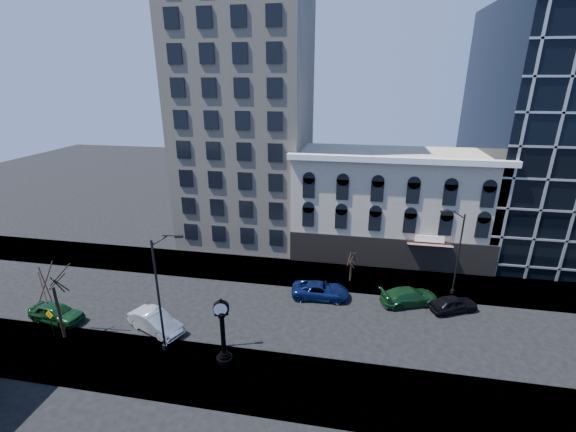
% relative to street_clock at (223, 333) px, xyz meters
% --- Properties ---
extents(ground, '(160.00, 160.00, 0.00)m').
position_rel_street_clock_xyz_m(ground, '(0.86, 6.60, -2.52)').
color(ground, black).
rests_on(ground, ground).
extents(sidewalk_far, '(160.00, 6.00, 0.12)m').
position_rel_street_clock_xyz_m(sidewalk_far, '(0.86, 14.60, -2.46)').
color(sidewalk_far, gray).
rests_on(sidewalk_far, ground).
extents(sidewalk_near, '(160.00, 6.00, 0.12)m').
position_rel_street_clock_xyz_m(sidewalk_near, '(0.86, -1.40, -2.46)').
color(sidewalk_near, gray).
rests_on(sidewalk_near, ground).
extents(cream_tower, '(15.90, 15.40, 42.50)m').
position_rel_street_clock_xyz_m(cream_tower, '(-5.25, 25.49, 16.80)').
color(cream_tower, '#B9AC95').
rests_on(cream_tower, ground).
extents(victorian_row, '(22.60, 11.19, 12.50)m').
position_rel_street_clock_xyz_m(victorian_row, '(12.87, 22.49, 3.48)').
color(victorian_row, '#B9AF98').
rests_on(victorian_row, ground).
extents(glass_office, '(20.00, 20.15, 28.00)m').
position_rel_street_clock_xyz_m(glass_office, '(32.86, 27.51, 11.48)').
color(glass_office, black).
rests_on(glass_office, ground).
extents(street_clock, '(1.20, 1.20, 5.31)m').
position_rel_street_clock_xyz_m(street_clock, '(0.00, 0.00, 0.00)').
color(street_clock, black).
rests_on(street_clock, sidewalk_near).
extents(street_lamp_near, '(2.44, 1.05, 9.76)m').
position_rel_street_clock_xyz_m(street_lamp_near, '(-4.27, 0.60, 4.96)').
color(street_lamp_near, black).
rests_on(street_lamp_near, sidewalk_near).
extents(street_lamp_far, '(2.24, 0.34, 8.66)m').
position_rel_street_clock_xyz_m(street_lamp_far, '(18.11, 13.11, 4.13)').
color(street_lamp_far, black).
rests_on(street_lamp_far, sidewalk_far).
extents(bare_tree_near, '(4.30, 4.30, 7.38)m').
position_rel_street_clock_xyz_m(bare_tree_near, '(-13.73, 0.31, 3.18)').
color(bare_tree_near, black).
rests_on(bare_tree_near, sidewalk_near).
extents(bare_tree_far, '(2.06, 2.06, 3.53)m').
position_rel_street_clock_xyz_m(bare_tree_far, '(8.85, 13.84, 0.25)').
color(bare_tree_far, black).
rests_on(bare_tree_far, sidewalk_far).
extents(warning_sign, '(0.80, 0.17, 2.47)m').
position_rel_street_clock_xyz_m(warning_sign, '(-14.60, 0.22, -0.70)').
color(warning_sign, black).
rests_on(warning_sign, sidewalk_near).
extents(car_near_a, '(5.08, 2.57, 1.66)m').
position_rel_street_clock_xyz_m(car_near_a, '(-16.02, 2.30, -1.69)').
color(car_near_a, '#143F1E').
rests_on(car_near_a, ground).
extents(car_near_b, '(5.45, 3.64, 1.70)m').
position_rel_street_clock_xyz_m(car_near_b, '(-6.88, 2.59, -1.67)').
color(car_near_b, '#A5A8AD').
rests_on(car_near_b, ground).
extents(car_far_a, '(5.59, 2.81, 1.52)m').
position_rel_street_clock_xyz_m(car_far_a, '(6.10, 10.21, -1.76)').
color(car_far_a, '#0C194C').
rests_on(car_far_a, ground).
extents(car_far_b, '(5.87, 3.98, 1.58)m').
position_rel_street_clock_xyz_m(car_far_b, '(14.38, 10.59, -1.73)').
color(car_far_b, '#143F1E').
rests_on(car_far_b, ground).
extents(car_far_c, '(4.66, 3.36, 1.47)m').
position_rel_street_clock_xyz_m(car_far_c, '(18.17, 10.09, -1.78)').
color(car_far_c, black).
rests_on(car_far_c, ground).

